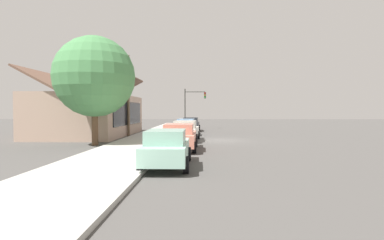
# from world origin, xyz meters

# --- Properties ---
(ground_plane) EXTENTS (120.00, 120.00, 0.00)m
(ground_plane) POSITION_xyz_m (0.00, 0.00, 0.00)
(ground_plane) COLOR #4C4947
(sidewalk_curb) EXTENTS (60.00, 4.20, 0.16)m
(sidewalk_curb) POSITION_xyz_m (0.00, 5.60, 0.08)
(sidewalk_curb) COLOR #B2AFA8
(sidewalk_curb) RESTS_ON ground
(car_seafoam) EXTENTS (4.64, 1.99, 1.59)m
(car_seafoam) POSITION_xyz_m (-11.79, 2.83, 0.81)
(car_seafoam) COLOR #9ED1BC
(car_seafoam) RESTS_ON ground
(car_coral) EXTENTS (4.66, 2.10, 1.59)m
(car_coral) POSITION_xyz_m (-6.25, 2.71, 0.82)
(car_coral) COLOR #EA8C75
(car_coral) RESTS_ON ground
(car_ivory) EXTENTS (4.90, 2.17, 1.59)m
(car_ivory) POSITION_xyz_m (-0.64, 2.63, 0.82)
(car_ivory) COLOR silver
(car_ivory) RESTS_ON ground
(car_skyblue) EXTENTS (4.83, 2.00, 1.59)m
(car_skyblue) POSITION_xyz_m (4.69, 2.87, 0.81)
(car_skyblue) COLOR #8CB7E0
(car_skyblue) RESTS_ON ground
(car_charcoal) EXTENTS (4.71, 2.06, 1.59)m
(car_charcoal) POSITION_xyz_m (10.77, 2.65, 0.81)
(car_charcoal) COLOR #2D3035
(car_charcoal) RESTS_ON ground
(storefront_building) EXTENTS (13.52, 7.50, 5.88)m
(storefront_building) POSITION_xyz_m (4.52, 11.98, 2.06)
(storefront_building) COLOR tan
(storefront_building) RESTS_ON ground
(shade_tree) EXTENTS (5.47, 5.47, 7.42)m
(shade_tree) POSITION_xyz_m (-3.94, 8.66, 4.67)
(shade_tree) COLOR brown
(shade_tree) RESTS_ON ground
(traffic_light_main) EXTENTS (0.37, 2.79, 5.20)m
(traffic_light_main) POSITION_xyz_m (15.35, 2.54, 3.49)
(traffic_light_main) COLOR #383833
(traffic_light_main) RESTS_ON ground
(utility_pole_wooden) EXTENTS (1.80, 0.24, 7.50)m
(utility_pole_wooden) POSITION_xyz_m (3.72, 8.20, 3.93)
(utility_pole_wooden) COLOR brown
(utility_pole_wooden) RESTS_ON ground
(fire_hydrant_red) EXTENTS (0.22, 0.22, 0.71)m
(fire_hydrant_red) POSITION_xyz_m (5.34, 4.20, 0.50)
(fire_hydrant_red) COLOR red
(fire_hydrant_red) RESTS_ON sidewalk_curb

